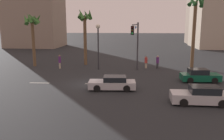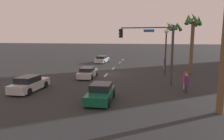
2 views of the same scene
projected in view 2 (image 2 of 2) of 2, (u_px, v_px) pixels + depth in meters
The scene contains 16 objects.
ground_plane at pixel (107, 74), 28.21m from camera, with size 220.00×220.00×0.00m, color #232628.
lane_stripe_0 at pixel (123, 60), 45.71m from camera, with size 2.32×0.14×0.01m, color silver.
lane_stripe_1 at pixel (120, 63), 40.60m from camera, with size 2.02×0.14×0.01m, color silver.
lane_stripe_2 at pixel (113, 68), 33.47m from camera, with size 2.08×0.14×0.01m, color silver.
lane_stripe_3 at pixel (106, 75), 27.68m from camera, with size 2.26×0.14×0.01m, color silver.
car_0 at pixel (88, 73), 26.09m from camera, with size 4.45×1.94×1.29m.
car_1 at pixel (101, 93), 16.65m from camera, with size 4.07×1.98×1.38m.
car_2 at pixel (29, 84), 19.73m from camera, with size 4.58×1.95×1.43m.
car_3 at pixel (102, 59), 40.40m from camera, with size 4.47×2.04×1.33m.
traffic_signal at pixel (153, 44), 21.91m from camera, with size 1.06×5.78×6.21m.
streetlamp at pixel (166, 43), 26.38m from camera, with size 0.56×0.56×5.98m.
pedestrian_0 at pixel (185, 80), 20.45m from camera, with size 0.51×0.51×1.68m.
pedestrian_1 at pixel (165, 63), 32.04m from camera, with size 0.44×0.44×1.87m.
pedestrian_2 at pixel (186, 83), 18.95m from camera, with size 0.43×0.43×1.77m.
palm_tree_1 at pixel (193, 30), 27.78m from camera, with size 2.09×2.42×8.16m.
palm_tree_2 at pixel (173, 32), 35.00m from camera, with size 2.81×2.95×7.57m.
Camera 2 is at (27.21, 5.49, 5.12)m, focal length 33.74 mm.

